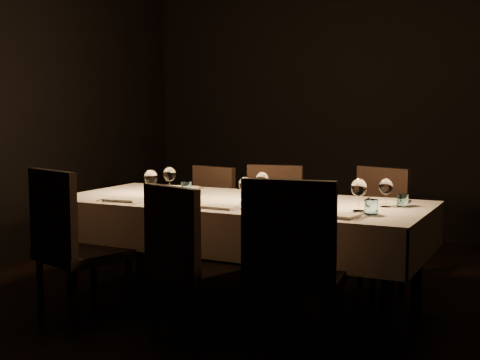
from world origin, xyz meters
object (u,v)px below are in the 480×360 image
at_px(chair_far_left, 206,215).
at_px(chair_far_right, 374,225).
at_px(chair_near_center, 187,258).
at_px(chair_near_right, 294,265).
at_px(dining_table, 240,211).
at_px(chair_far_center, 272,219).
at_px(chair_near_left, 71,241).

xyz_separation_m(chair_far_left, chair_far_right, (1.41, 0.05, 0.02)).
bearing_deg(chair_near_center, chair_near_right, -163.05).
relative_size(dining_table, chair_far_center, 2.70).
xyz_separation_m(dining_table, chair_far_left, (-0.69, 0.77, -0.19)).
height_order(chair_near_center, chair_near_right, chair_near_right).
xyz_separation_m(chair_near_left, chair_near_center, (0.83, 0.03, -0.03)).
distance_m(dining_table, chair_far_left, 1.05).
bearing_deg(chair_near_right, chair_far_right, -98.48).
height_order(chair_near_center, chair_far_left, chair_near_center).
distance_m(chair_near_center, chair_far_left, 1.70).
bearing_deg(chair_far_left, chair_far_center, 8.67).
bearing_deg(chair_near_right, dining_table, -56.78).
bearing_deg(chair_near_left, chair_near_center, -159.92).
relative_size(chair_near_left, chair_far_center, 1.08).
relative_size(chair_far_center, chair_far_right, 0.99).
bearing_deg(chair_near_center, chair_near_left, 21.71).
relative_size(chair_near_right, chair_far_center, 1.10).
distance_m(chair_far_left, chair_far_center, 0.62).
distance_m(chair_far_center, chair_far_right, 0.80).
bearing_deg(chair_near_right, chair_near_center, -11.22).
height_order(dining_table, chair_near_left, chair_near_left).
bearing_deg(chair_near_left, chair_far_right, -114.96).
relative_size(chair_near_center, chair_near_right, 0.92).
height_order(chair_near_left, chair_far_center, chair_near_left).
bearing_deg(dining_table, chair_far_left, 132.11).
relative_size(chair_near_left, chair_near_center, 1.06).
height_order(dining_table, chair_far_left, chair_far_left).
relative_size(chair_near_left, chair_far_right, 1.07).
relative_size(dining_table, chair_near_right, 2.45).
bearing_deg(chair_far_center, dining_table, -95.14).
xyz_separation_m(dining_table, chair_far_center, (-0.08, 0.73, -0.17)).
distance_m(dining_table, chair_near_right, 1.08).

